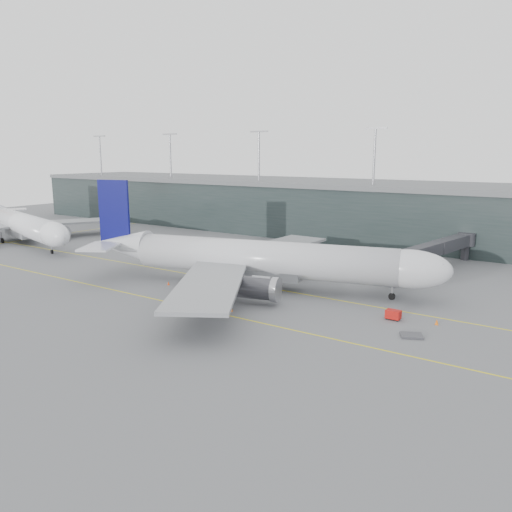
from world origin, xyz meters
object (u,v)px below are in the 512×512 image
Objects in this scene: main_aircraft at (260,259)px; jet_bridge at (423,250)px; second_aircraft at (22,224)px; gse_cart at (393,314)px.

jet_bridge is at bearing 38.66° from main_aircraft.
main_aircraft is 33.71m from jet_bridge.
jet_bridge is 0.73× the size of second_aircraft.
gse_cart is at bearing -23.18° from main_aircraft.
jet_bridge is 21.08× the size of gse_cart.
gse_cart is at bearing 10.86° from second_aircraft.
jet_bridge is 31.40m from gse_cart.
main_aircraft is 1.07× the size of second_aircraft.
main_aircraft is 76.93m from second_aircraft.
main_aircraft reaches higher than jet_bridge.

